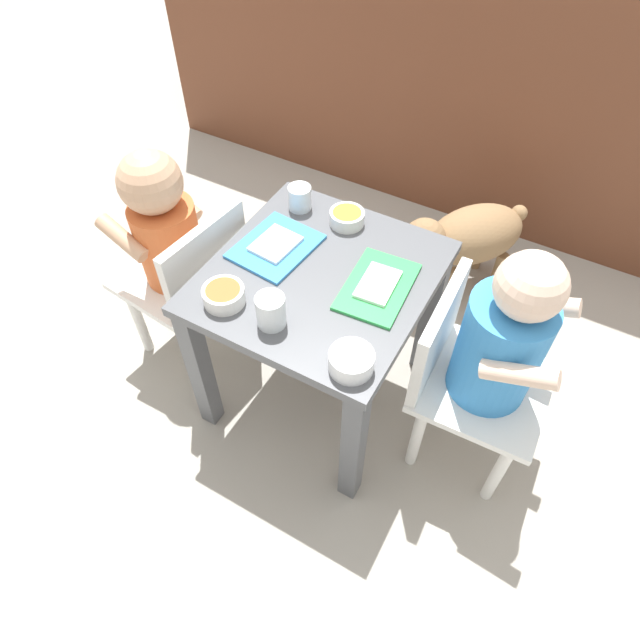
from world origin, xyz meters
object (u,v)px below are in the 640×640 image
(water_cup_left, at_px, (271,313))
(water_cup_right, at_px, (300,199))
(cereal_bowl_left_side, at_px, (224,295))
(seated_child_right, at_px, (495,347))
(seated_child_left, at_px, (171,239))
(food_tray_left, at_px, (276,246))
(veggie_bowl_near, at_px, (347,217))
(dining_table, at_px, (320,302))
(veggie_bowl_far, at_px, (351,361))
(dog, at_px, (466,237))
(food_tray_right, at_px, (378,286))

(water_cup_left, relative_size, water_cup_right, 1.22)
(cereal_bowl_left_side, bearing_deg, water_cup_left, -0.23)
(cereal_bowl_left_side, bearing_deg, seated_child_right, 20.13)
(seated_child_left, height_order, water_cup_right, seated_child_left)
(food_tray_left, xyz_separation_m, water_cup_left, (0.11, -0.20, 0.03))
(water_cup_right, xyz_separation_m, veggie_bowl_near, (0.13, 0.00, -0.01))
(dining_table, bearing_deg, water_cup_right, 131.59)
(seated_child_left, relative_size, veggie_bowl_far, 7.38)
(water_cup_right, xyz_separation_m, veggie_bowl_far, (0.33, -0.37, -0.00))
(dog, height_order, water_cup_left, water_cup_left)
(dining_table, xyz_separation_m, food_tray_left, (-0.13, 0.02, 0.10))
(water_cup_left, xyz_separation_m, cereal_bowl_left_side, (-0.12, 0.00, -0.01))
(water_cup_right, height_order, veggie_bowl_near, water_cup_right)
(seated_child_left, distance_m, seated_child_right, 0.80)
(dining_table, xyz_separation_m, food_tray_right, (0.13, 0.02, 0.10))
(veggie_bowl_near, distance_m, cereal_bowl_left_side, 0.37)
(dog, bearing_deg, water_cup_left, -105.45)
(water_cup_right, relative_size, veggie_bowl_near, 0.71)
(seated_child_left, distance_m, veggie_bowl_far, 0.60)
(dining_table, bearing_deg, food_tray_left, 170.15)
(seated_child_right, height_order, veggie_bowl_near, seated_child_right)
(food_tray_left, distance_m, cereal_bowl_left_side, 0.20)
(veggie_bowl_near, bearing_deg, food_tray_right, -44.93)
(dog, height_order, food_tray_left, food_tray_left)
(dining_table, xyz_separation_m, veggie_bowl_near, (-0.03, 0.18, 0.11))
(water_cup_left, height_order, veggie_bowl_far, water_cup_left)
(seated_child_left, relative_size, veggie_bowl_near, 7.74)
(seated_child_right, height_order, food_tray_right, seated_child_right)
(water_cup_left, bearing_deg, food_tray_right, 53.26)
(dog, height_order, water_cup_right, water_cup_right)
(dining_table, relative_size, seated_child_right, 0.75)
(food_tray_right, height_order, veggie_bowl_near, veggie_bowl_near)
(food_tray_left, xyz_separation_m, food_tray_right, (0.26, 0.00, -0.00))
(seated_child_right, distance_m, water_cup_left, 0.47)
(veggie_bowl_near, relative_size, veggie_bowl_far, 0.95)
(seated_child_right, bearing_deg, dining_table, -176.60)
(food_tray_left, height_order, water_cup_right, water_cup_right)
(seated_child_right, relative_size, veggie_bowl_far, 7.69)
(water_cup_right, bearing_deg, veggie_bowl_far, -47.94)
(seated_child_left, distance_m, cereal_bowl_left_side, 0.30)
(seated_child_left, bearing_deg, food_tray_left, 13.07)
(veggie_bowl_far, bearing_deg, water_cup_right, 132.06)
(veggie_bowl_far, bearing_deg, food_tray_left, 144.91)
(dog, height_order, veggie_bowl_far, veggie_bowl_far)
(seated_child_left, height_order, cereal_bowl_left_side, seated_child_left)
(veggie_bowl_near, bearing_deg, seated_child_right, -20.08)
(food_tray_right, bearing_deg, dining_table, -170.15)
(seated_child_left, bearing_deg, veggie_bowl_far, -14.85)
(dining_table, xyz_separation_m, water_cup_left, (-0.02, -0.17, 0.13))
(food_tray_right, xyz_separation_m, veggie_bowl_far, (0.05, -0.22, 0.02))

